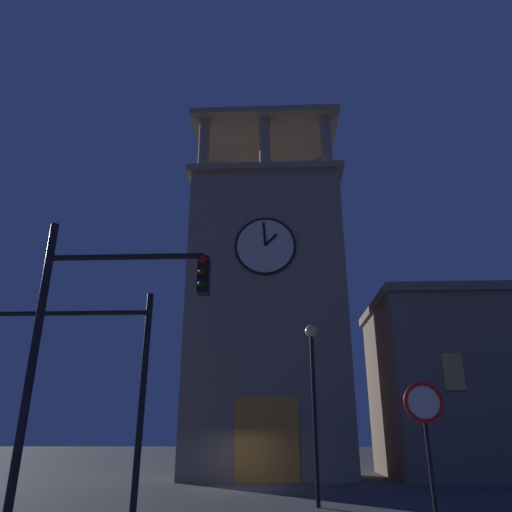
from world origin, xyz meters
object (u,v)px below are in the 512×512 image
traffic_signal_near (89,331)px  no_horn_sign (425,417)px  clocktower (267,311)px  street_lamp (313,377)px  traffic_signal_mid (81,365)px

traffic_signal_near → no_horn_sign: (-6.44, -0.94, -1.54)m
clocktower → no_horn_sign: (-3.38, 18.45, -6.84)m
traffic_signal_near → street_lamp: traffic_signal_near is taller
no_horn_sign → street_lamp: bearing=-77.0°
clocktower → street_lamp: bearing=98.8°
traffic_signal_near → street_lamp: size_ratio=1.07×
clocktower → traffic_signal_near: bearing=81.0°
traffic_signal_near → no_horn_sign: traffic_signal_near is taller
clocktower → street_lamp: clocktower is taller
clocktower → traffic_signal_mid: clocktower is taller
traffic_signal_mid → street_lamp: (-6.03, -5.14, 0.25)m
clocktower → traffic_signal_near: (3.07, 19.39, -5.30)m
traffic_signal_near → no_horn_sign: bearing=-171.7°
clocktower → no_horn_sign: 19.96m
clocktower → no_horn_sign: clocktower is taller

